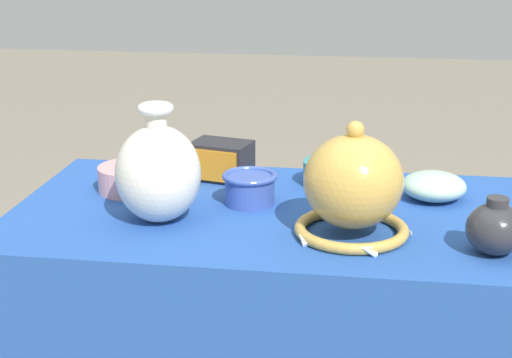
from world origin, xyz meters
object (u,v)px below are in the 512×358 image
object	(u,v)px
vase_dome_bell	(353,188)
bowl_shallow_celadon	(434,186)
pot_squat_rose	(131,178)
pot_squat_teal	(332,173)
mosaic_tile_box	(221,160)
cup_wide_cobalt	(250,187)
vase_tall_bulbous	(158,172)
jar_round_charcoal	(495,228)

from	to	relation	value
vase_dome_bell	bowl_shallow_celadon	distance (m)	0.29
pot_squat_rose	bowl_shallow_celadon	bearing A→B (deg)	3.37
pot_squat_rose	pot_squat_teal	world-z (taller)	same
vase_dome_bell	mosaic_tile_box	size ratio (longest dim) A/B	1.52
bowl_shallow_celadon	pot_squat_teal	world-z (taller)	bowl_shallow_celadon
cup_wide_cobalt	pot_squat_rose	world-z (taller)	cup_wide_cobalt
mosaic_tile_box	pot_squat_teal	distance (m)	0.26
mosaic_tile_box	cup_wide_cobalt	distance (m)	0.19
vase_tall_bulbous	pot_squat_rose	world-z (taller)	vase_tall_bulbous
vase_tall_bulbous	pot_squat_teal	size ratio (longest dim) A/B	1.81
mosaic_tile_box	bowl_shallow_celadon	size ratio (longest dim) A/B	1.09
vase_tall_bulbous	pot_squat_rose	xyz separation A→B (m)	(-0.11, 0.17, -0.07)
jar_round_charcoal	pot_squat_rose	bearing A→B (deg)	161.68
vase_dome_bell	jar_round_charcoal	distance (m)	0.26
vase_dome_bell	pot_squat_teal	size ratio (longest dim) A/B	1.74
mosaic_tile_box	cup_wide_cobalt	world-z (taller)	mosaic_tile_box
pot_squat_teal	mosaic_tile_box	bearing A→B (deg)	177.66
pot_squat_teal	pot_squat_rose	bearing A→B (deg)	-166.49
vase_dome_bell	jar_round_charcoal	size ratio (longest dim) A/B	2.16
vase_tall_bulbous	bowl_shallow_celadon	world-z (taller)	vase_tall_bulbous
vase_dome_bell	pot_squat_teal	distance (m)	0.31
mosaic_tile_box	cup_wide_cobalt	xyz separation A→B (m)	(0.09, -0.16, -0.01)
cup_wide_cobalt	pot_squat_teal	xyz separation A→B (m)	(0.16, 0.15, -0.01)
mosaic_tile_box	jar_round_charcoal	size ratio (longest dim) A/B	1.42
vase_dome_bell	mosaic_tile_box	world-z (taller)	vase_dome_bell
pot_squat_rose	bowl_shallow_celadon	xyz separation A→B (m)	(0.66, 0.04, 0.00)
vase_tall_bulbous	jar_round_charcoal	world-z (taller)	vase_tall_bulbous
mosaic_tile_box	jar_round_charcoal	distance (m)	0.67
vase_dome_bell	cup_wide_cobalt	bearing A→B (deg)	146.51
cup_wide_cobalt	mosaic_tile_box	bearing A→B (deg)	119.53
mosaic_tile_box	pot_squat_rose	bearing A→B (deg)	-133.92
mosaic_tile_box	jar_round_charcoal	bearing A→B (deg)	-19.32
mosaic_tile_box	pot_squat_rose	xyz separation A→B (m)	(-0.18, -0.12, -0.02)
vase_tall_bulbous	cup_wide_cobalt	bearing A→B (deg)	37.05
pot_squat_rose	jar_round_charcoal	bearing A→B (deg)	-18.32
mosaic_tile_box	bowl_shallow_celadon	bearing A→B (deg)	4.21
jar_round_charcoal	pot_squat_rose	world-z (taller)	jar_round_charcoal
vase_tall_bulbous	bowl_shallow_celadon	xyz separation A→B (m)	(0.55, 0.21, -0.07)
jar_round_charcoal	vase_tall_bulbous	bearing A→B (deg)	173.25
cup_wide_cobalt	pot_squat_teal	bearing A→B (deg)	43.13
pot_squat_rose	bowl_shallow_celadon	distance (m)	0.66
pot_squat_rose	cup_wide_cobalt	bearing A→B (deg)	-10.15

